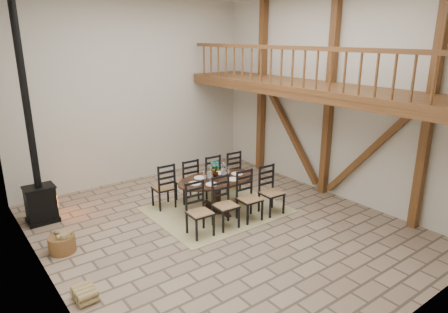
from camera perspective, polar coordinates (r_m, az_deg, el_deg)
ground at (r=8.85m, az=-0.42°, el=-10.04°), size 8.00×8.00×0.00m
room_shell at (r=8.71m, az=5.93°, el=10.25°), size 7.02×8.02×5.01m
rug at (r=9.64m, az=-1.05°, el=-7.61°), size 3.00×2.50×0.02m
dining_table at (r=9.49m, az=-1.06°, el=-5.47°), size 2.52×2.30×1.25m
wood_stove at (r=9.57m, az=-25.19°, el=-2.31°), size 0.66×0.51×5.00m
log_basket at (r=8.46m, az=-22.15°, el=-11.40°), size 0.50×0.50×0.42m
log_stack at (r=7.01m, az=-19.24°, el=-18.05°), size 0.33×0.44×0.21m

